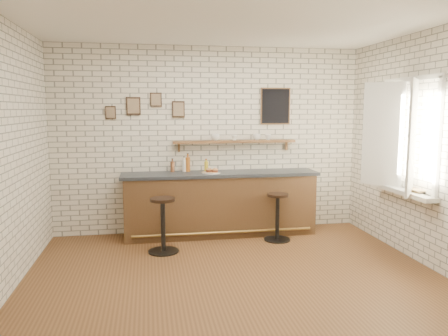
% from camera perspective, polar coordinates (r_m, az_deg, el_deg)
% --- Properties ---
extents(ground, '(5.00, 5.00, 0.00)m').
position_cam_1_polar(ground, '(5.51, 1.15, -13.61)').
color(ground, brown).
rests_on(ground, ground).
extents(bar_counter, '(3.10, 0.65, 1.01)m').
position_cam_1_polar(bar_counter, '(6.99, -0.48, -4.65)').
color(bar_counter, '#51361D').
rests_on(bar_counter, ground).
extents(sandwich_plate, '(0.28, 0.28, 0.01)m').
position_cam_1_polar(sandwich_plate, '(6.81, -1.66, -0.63)').
color(sandwich_plate, white).
rests_on(sandwich_plate, bar_counter).
extents(ciabatta_sandwich, '(0.21, 0.14, 0.06)m').
position_cam_1_polar(ciabatta_sandwich, '(6.81, -1.59, -0.32)').
color(ciabatta_sandwich, '#B9814C').
rests_on(ciabatta_sandwich, sandwich_plate).
extents(potato_chips, '(0.25, 0.17, 0.00)m').
position_cam_1_polar(potato_chips, '(6.81, -1.81, -0.58)').
color(potato_chips, '#F2A855').
rests_on(potato_chips, sandwich_plate).
extents(bitters_bottle_brown, '(0.07, 0.07, 0.22)m').
position_cam_1_polar(bitters_bottle_brown, '(6.99, -6.75, 0.20)').
color(bitters_bottle_brown, brown).
rests_on(bitters_bottle_brown, bar_counter).
extents(bitters_bottle_white, '(0.06, 0.06, 0.24)m').
position_cam_1_polar(bitters_bottle_white, '(7.00, -5.22, 0.33)').
color(bitters_bottle_white, silver).
rests_on(bitters_bottle_white, bar_counter).
extents(bitters_bottle_amber, '(0.07, 0.07, 0.29)m').
position_cam_1_polar(bitters_bottle_amber, '(7.00, -4.74, 0.51)').
color(bitters_bottle_amber, '#9B5219').
rests_on(bitters_bottle_amber, bar_counter).
extents(condiment_bottle_yellow, '(0.06, 0.06, 0.20)m').
position_cam_1_polar(condiment_bottle_yellow, '(7.04, -2.33, 0.28)').
color(condiment_bottle_yellow, gold).
rests_on(condiment_bottle_yellow, bar_counter).
extents(bar_stool_left, '(0.43, 0.43, 0.78)m').
position_cam_1_polar(bar_stool_left, '(6.22, -7.97, -7.16)').
color(bar_stool_left, black).
rests_on(bar_stool_left, ground).
extents(bar_stool_right, '(0.40, 0.40, 0.73)m').
position_cam_1_polar(bar_stool_right, '(6.76, 7.00, -6.15)').
color(bar_stool_right, black).
rests_on(bar_stool_right, ground).
extents(wall_shelf, '(2.00, 0.18, 0.18)m').
position_cam_1_polar(wall_shelf, '(7.10, 1.40, 3.46)').
color(wall_shelf, brown).
rests_on(wall_shelf, ground).
extents(shelf_cup_a, '(0.18, 0.18, 0.11)m').
position_cam_1_polar(shelf_cup_a, '(7.04, -1.12, 4.04)').
color(shelf_cup_a, white).
rests_on(shelf_cup_a, wall_shelf).
extents(shelf_cup_b, '(0.13, 0.13, 0.08)m').
position_cam_1_polar(shelf_cup_b, '(7.09, 1.36, 3.98)').
color(shelf_cup_b, white).
rests_on(shelf_cup_b, wall_shelf).
extents(shelf_cup_c, '(0.18, 0.18, 0.10)m').
position_cam_1_polar(shelf_cup_c, '(7.17, 4.32, 4.07)').
color(shelf_cup_c, white).
rests_on(shelf_cup_c, wall_shelf).
extents(shelf_cup_d, '(0.11, 0.11, 0.09)m').
position_cam_1_polar(shelf_cup_d, '(7.22, 5.76, 4.04)').
color(shelf_cup_d, white).
rests_on(shelf_cup_d, wall_shelf).
extents(back_wall_decor, '(2.96, 0.02, 0.56)m').
position_cam_1_polar(back_wall_decor, '(7.12, -0.09, 8.05)').
color(back_wall_decor, black).
rests_on(back_wall_decor, ground).
extents(window_sill, '(0.20, 1.35, 0.06)m').
position_cam_1_polar(window_sill, '(6.42, 22.16, -2.77)').
color(window_sill, white).
rests_on(window_sill, ground).
extents(casement_window, '(0.40, 1.30, 1.56)m').
position_cam_1_polar(casement_window, '(6.31, 22.18, 3.92)').
color(casement_window, white).
rests_on(casement_window, ground).
extents(book_lower, '(0.25, 0.27, 0.02)m').
position_cam_1_polar(book_lower, '(6.17, 23.42, -2.87)').
color(book_lower, tan).
rests_on(book_lower, window_sill).
extents(book_upper, '(0.18, 0.25, 0.02)m').
position_cam_1_polar(book_upper, '(6.18, 23.34, -2.66)').
color(book_upper, tan).
rests_on(book_upper, book_lower).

